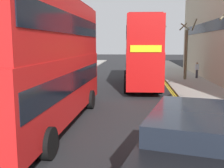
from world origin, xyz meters
The scene contains 10 objects.
sidewalk_right centered at (6.50, 16.00, 0.07)m, with size 4.00×80.00×0.14m, color #9E9991.
sidewalk_left centered at (-6.50, 16.00, 0.07)m, with size 4.00×80.00×0.14m, color #9E9991.
kerb_line_outer centered at (4.40, 14.00, 0.00)m, with size 0.10×56.00×0.01m, color yellow.
kerb_line_inner centered at (4.24, 14.00, 0.00)m, with size 0.10×56.00×0.01m, color yellow.
double_decker_bus_away centered at (-2.28, 10.26, 3.03)m, with size 3.06×10.88×5.64m.
double_decker_bus_oncoming centered at (2.01, 21.83, 3.03)m, with size 3.08×10.88×5.64m.
taxi_minivan centered at (2.76, 4.81, 1.07)m, with size 2.99×5.12×2.12m.
pedestrian_far centered at (7.80, 26.77, 0.99)m, with size 0.34×0.22×1.62m.
street_tree_near centered at (6.46, 25.76, 2.88)m, with size 1.52×1.43×5.78m.
street_tree_mid centered at (5.13, 39.20, 3.38)m, with size 1.56×1.55×6.84m.
Camera 1 is at (1.53, -0.94, 3.61)m, focal length 42.98 mm.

